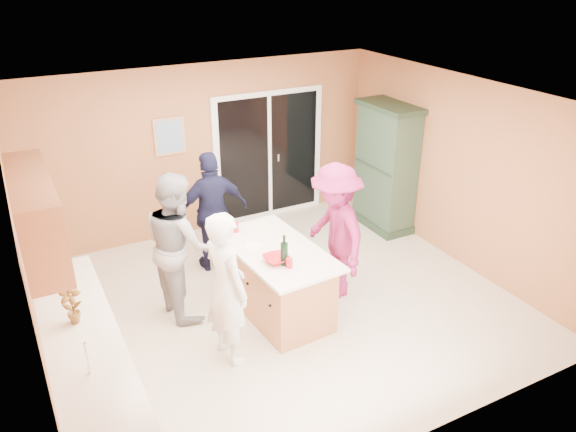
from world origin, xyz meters
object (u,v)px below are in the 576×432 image
woman_magenta (335,232)px  green_hutch (386,169)px  kitchen_island (276,283)px  woman_white (226,288)px  woman_navy (213,212)px  woman_grey (178,245)px

woman_magenta → green_hutch: bearing=131.4°
kitchen_island → woman_magenta: bearing=-1.5°
woman_white → woman_magenta: woman_magenta is taller
woman_navy → woman_white: bearing=74.1°
woman_magenta → woman_grey: bearing=-102.9°
kitchen_island → woman_white: size_ratio=1.00×
woman_white → woman_navy: (0.57, 1.90, -0.02)m
green_hutch → woman_navy: bearing=179.9°
woman_white → green_hutch: bearing=-71.0°
kitchen_island → green_hutch: size_ratio=0.87×
kitchen_island → woman_magenta: 0.96m
woman_white → woman_magenta: (1.67, 0.54, 0.02)m
kitchen_island → woman_magenta: (0.84, 0.03, 0.47)m
kitchen_island → woman_grey: woman_grey is taller
green_hutch → woman_white: (-3.45, -1.89, -0.11)m
green_hutch → woman_navy: green_hutch is taller
green_hutch → woman_navy: 2.88m
woman_grey → woman_navy: size_ratio=1.06×
woman_white → woman_grey: bearing=-1.2°
woman_grey → green_hutch: bearing=-82.9°
woman_grey → woman_white: bearing=-176.7°
kitchen_island → woman_navy: 1.48m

